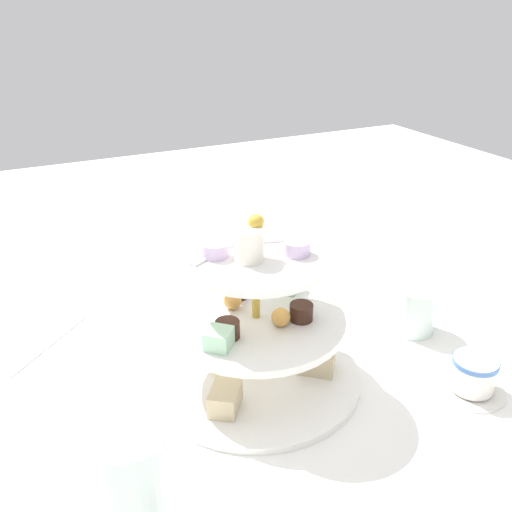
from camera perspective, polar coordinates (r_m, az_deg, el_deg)
The scene contains 7 objects.
ground_plane at distance 0.78m, azimuth 0.00°, elevation -12.44°, with size 2.40×2.40×0.00m, color white.
tiered_serving_stand at distance 0.73m, azimuth -0.05°, elevation -7.84°, with size 0.28×0.28×0.24m.
water_glass_tall_right at distance 0.56m, azimuth -12.49°, elevation -22.44°, with size 0.07×0.07×0.13m, color silver.
water_glass_short_left at distance 0.89m, azimuth 16.13°, elevation -5.42°, with size 0.06×0.06×0.07m, color silver.
teacup_with_saucer at distance 0.79m, azimuth 21.45°, elevation -11.42°, with size 0.09×0.09×0.05m.
butter_knife_left at distance 0.90m, azimuth -20.55°, elevation -8.38°, with size 0.17×0.01×0.00m, color silver.
water_glass_mid_back at distance 0.96m, azimuth 1.83°, elevation -1.58°, with size 0.06×0.06×0.08m, color silver.
Camera 1 is at (0.27, 0.55, 0.48)m, focal length 38.84 mm.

